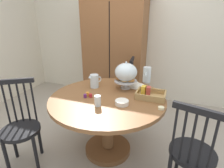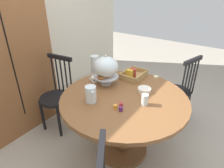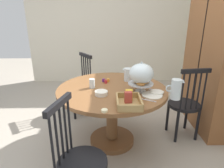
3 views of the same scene
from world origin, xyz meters
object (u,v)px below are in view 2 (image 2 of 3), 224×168
at_px(windsor_chair_by_cabinet, 177,92).
at_px(china_plate_small, 97,77).
at_px(china_plate_large, 105,77).
at_px(pastry_stand_with_dome, 106,68).
at_px(cereal_basket, 133,75).
at_px(milk_pitcher, 95,64).
at_px(dining_table, 124,112).
at_px(butter_dish, 156,77).
at_px(cereal_bowl, 144,90).
at_px(windsor_chair_facing_door, 57,97).
at_px(orange_juice_pitcher, 91,95).
at_px(drinking_glass, 145,100).

height_order(windsor_chair_by_cabinet, china_plate_small, windsor_chair_by_cabinet).
relative_size(china_plate_large, china_plate_small, 1.47).
height_order(pastry_stand_with_dome, cereal_basket, pastry_stand_with_dome).
distance_m(milk_pitcher, china_plate_large, 0.25).
height_order(dining_table, butter_dish, butter_dish).
height_order(china_plate_small, cereal_bowl, cereal_bowl).
distance_m(windsor_chair_by_cabinet, cereal_bowl, 0.78).
distance_m(windsor_chair_by_cabinet, windsor_chair_facing_door, 1.58).
bearing_deg(butter_dish, cereal_bowl, -174.20).
distance_m(china_plate_large, butter_dish, 0.62).
distance_m(windsor_chair_by_cabinet, cereal_basket, 0.71).
relative_size(windsor_chair_by_cabinet, milk_pitcher, 4.70).
xyz_separation_m(milk_pitcher, china_plate_large, (-0.08, -0.22, -0.09)).
xyz_separation_m(windsor_chair_by_cabinet, cereal_bowl, (-0.70, 0.16, 0.31)).
height_order(windsor_chair_by_cabinet, cereal_basket, windsor_chair_by_cabinet).
height_order(pastry_stand_with_dome, orange_juice_pitcher, pastry_stand_with_dome).
relative_size(milk_pitcher, butter_dish, 3.46).
bearing_deg(windsor_chair_by_cabinet, dining_table, 162.76).
relative_size(windsor_chair_by_cabinet, drinking_glass, 8.86).
height_order(cereal_bowl, butter_dish, cereal_bowl).
xyz_separation_m(china_plate_large, cereal_bowl, (-0.03, -0.54, 0.02)).
distance_m(china_plate_large, cereal_bowl, 0.54).
distance_m(windsor_chair_facing_door, milk_pitcher, 0.65).
relative_size(orange_juice_pitcher, china_plate_small, 1.14).
relative_size(orange_juice_pitcher, butter_dish, 2.86).
distance_m(windsor_chair_facing_door, china_plate_large, 0.69).
bearing_deg(china_plate_small, milk_pitcher, 46.12).
height_order(pastry_stand_with_dome, china_plate_small, pastry_stand_with_dome).
relative_size(pastry_stand_with_dome, cereal_bowl, 2.46).
distance_m(pastry_stand_with_dome, china_plate_large, 0.25).
bearing_deg(pastry_stand_with_dome, china_plate_large, 41.69).
xyz_separation_m(orange_juice_pitcher, cereal_bowl, (0.47, -0.34, -0.05)).
xyz_separation_m(dining_table, windsor_chair_by_cabinet, (0.90, -0.28, -0.09)).
relative_size(cereal_basket, china_plate_large, 1.44).
distance_m(windsor_chair_facing_door, cereal_basket, 1.01).
bearing_deg(orange_juice_pitcher, drinking_glass, -61.04).
height_order(cereal_basket, cereal_bowl, cereal_basket).
xyz_separation_m(cereal_basket, butter_dish, (0.15, -0.23, -0.02)).
relative_size(cereal_bowl, butter_dish, 2.33).
bearing_deg(windsor_chair_facing_door, cereal_bowl, -73.69).
bearing_deg(dining_table, windsor_chair_facing_door, 96.25).
xyz_separation_m(windsor_chair_by_cabinet, china_plate_large, (-0.66, 0.70, 0.29)).
bearing_deg(drinking_glass, milk_pitcher, 69.05).
bearing_deg(milk_pitcher, windsor_chair_by_cabinet, -57.75).
bearing_deg(china_plate_small, windsor_chair_facing_door, 121.48).
height_order(dining_table, drinking_glass, drinking_glass).
height_order(cereal_basket, china_plate_small, cereal_basket).
xyz_separation_m(windsor_chair_facing_door, milk_pitcher, (0.43, -0.30, 0.38)).
distance_m(pastry_stand_with_dome, drinking_glass, 0.58).
height_order(windsor_chair_facing_door, drinking_glass, windsor_chair_facing_door).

